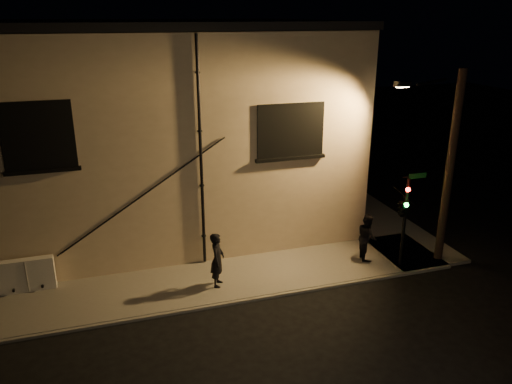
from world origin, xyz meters
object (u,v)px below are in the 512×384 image
object	(u,v)px
traffic_signal	(403,207)
streetlamp_pole	(447,165)
pedestrian_a	(217,260)
utility_cabinet	(27,275)
pedestrian_b	(367,237)

from	to	relation	value
traffic_signal	streetlamp_pole	size ratio (longest dim) A/B	0.49
pedestrian_a	streetlamp_pole	xyz separation A→B (m)	(8.54, -0.47, 2.78)
pedestrian_a	traffic_signal	size ratio (longest dim) A/B	0.55
utility_cabinet	pedestrian_b	bearing A→B (deg)	-6.09
utility_cabinet	streetlamp_pole	xyz separation A→B (m)	(14.79, -2.05, 3.17)
utility_cabinet	streetlamp_pole	world-z (taller)	streetlamp_pole
pedestrian_a	pedestrian_b	distance (m)	5.94
traffic_signal	streetlamp_pole	world-z (taller)	streetlamp_pole
utility_cabinet	traffic_signal	bearing A→B (deg)	-10.08
streetlamp_pole	pedestrian_b	bearing A→B (deg)	163.90
utility_cabinet	pedestrian_b	world-z (taller)	pedestrian_b
utility_cabinet	pedestrian_b	xyz separation A→B (m)	(12.18, -1.30, 0.32)
utility_cabinet	pedestrian_a	xyz separation A→B (m)	(6.25, -1.58, 0.39)
pedestrian_a	streetlamp_pole	distance (m)	8.99
pedestrian_b	streetlamp_pole	bearing A→B (deg)	-92.86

